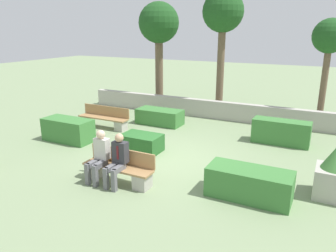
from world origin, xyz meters
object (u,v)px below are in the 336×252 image
object	(u,v)px
bench_left_side	(104,119)
tree_center_left	(223,16)
tree_center_right	(330,40)
tree_leftmost	(159,26)
person_seated_man	(118,158)
planter_corner_left	(335,174)
bench_front	(119,170)
person_seated_woman	(99,154)

from	to	relation	value
bench_left_side	tree_center_left	xyz separation A→B (m)	(3.26, 4.44, 4.00)
tree_center_right	tree_leftmost	bearing A→B (deg)	177.27
bench_left_side	tree_center_right	distance (m)	9.22
bench_left_side	person_seated_man	xyz separation A→B (m)	(3.44, -3.86, 0.39)
planter_corner_left	bench_front	bearing A→B (deg)	-161.91
tree_leftmost	tree_center_right	xyz separation A→B (m)	(7.59, -0.36, -0.55)
person_seated_man	tree_center_left	distance (m)	9.05
tree_leftmost	tree_center_left	size ratio (longest dim) A/B	0.94
bench_left_side	tree_center_right	bearing A→B (deg)	27.16
bench_front	bench_left_side	world-z (taller)	same
person_seated_man	tree_center_right	bearing A→B (deg)	62.95
person_seated_woman	tree_center_left	xyz separation A→B (m)	(0.39, 8.30, 3.60)
bench_left_side	person_seated_woman	bearing A→B (deg)	-55.49
tree_center_right	person_seated_woman	bearing A→B (deg)	-120.13
planter_corner_left	tree_center_right	size ratio (longest dim) A/B	0.31
person_seated_man	tree_leftmost	xyz separation A→B (m)	(-3.45, 8.48, 3.19)
tree_center_left	person_seated_woman	bearing A→B (deg)	-92.70
tree_leftmost	tree_center_left	xyz separation A→B (m)	(3.27, -0.18, 0.41)
person_seated_man	tree_center_left	bearing A→B (deg)	91.21
person_seated_woman	tree_center_right	bearing A→B (deg)	59.87
person_seated_man	tree_center_left	xyz separation A→B (m)	(-0.18, 8.30, 3.61)
tree_center_left	tree_leftmost	bearing A→B (deg)	176.79
bench_left_side	tree_center_right	size ratio (longest dim) A/B	0.51
tree_leftmost	tree_center_right	distance (m)	7.62
bench_front	planter_corner_left	bearing A→B (deg)	18.09
tree_center_left	tree_center_right	size ratio (longest dim) A/B	1.29
bench_left_side	tree_center_right	xyz separation A→B (m)	(7.59, 4.26, 3.04)
person_seated_man	planter_corner_left	world-z (taller)	person_seated_man
bench_front	tree_center_right	world-z (taller)	tree_center_right
bench_front	tree_leftmost	size ratio (longest dim) A/B	0.38
person_seated_man	person_seated_woman	bearing A→B (deg)	179.82
person_seated_man	tree_center_right	world-z (taller)	tree_center_right
person_seated_man	planter_corner_left	distance (m)	5.10
person_seated_woman	tree_leftmost	distance (m)	9.51
person_seated_woman	tree_center_left	world-z (taller)	tree_center_left
planter_corner_left	tree_center_left	xyz separation A→B (m)	(-4.97, 6.56, 3.74)
bench_left_side	planter_corner_left	world-z (taller)	planter_corner_left
bench_front	bench_left_side	xyz separation A→B (m)	(-3.35, 3.72, 0.01)
bench_front	person_seated_man	size ratio (longest dim) A/B	1.45
person_seated_woman	planter_corner_left	distance (m)	5.64
person_seated_woman	planter_corner_left	bearing A→B (deg)	17.90
planter_corner_left	tree_center_right	world-z (taller)	tree_center_right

